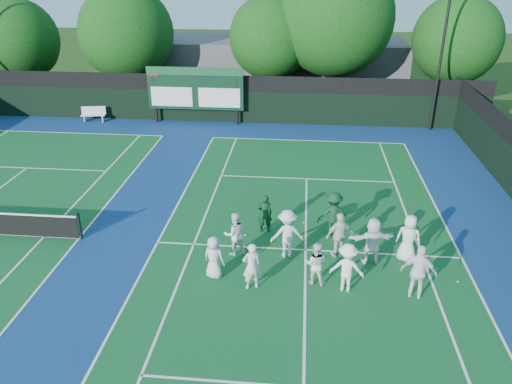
{
  "coord_description": "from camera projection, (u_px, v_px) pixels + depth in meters",
  "views": [
    {
      "loc": [
        -0.3,
        -14.51,
        9.64
      ],
      "look_at": [
        -2.0,
        3.0,
        1.3
      ],
      "focal_mm": 35.0,
      "sensor_mm": 36.0,
      "label": 1
    }
  ],
  "objects": [
    {
      "name": "ground",
      "position": [
        305.0,
        266.0,
        17.15
      ],
      "size": [
        120.0,
        120.0,
        0.0
      ],
      "primitive_type": "plane",
      "color": "#1D3B10",
      "rests_on": "ground"
    },
    {
      "name": "court_apron",
      "position": [
        144.0,
        242.0,
        18.57
      ],
      "size": [
        34.0,
        32.0,
        0.01
      ],
      "primitive_type": "cube",
      "color": "navy",
      "rests_on": "ground"
    },
    {
      "name": "near_court",
      "position": [
        306.0,
        250.0,
        18.04
      ],
      "size": [
        11.05,
        23.85,
        0.01
      ],
      "color": "#115324",
      "rests_on": "ground"
    },
    {
      "name": "back_fence",
      "position": [
        213.0,
        101.0,
        31.48
      ],
      "size": [
        34.0,
        0.08,
        3.0
      ],
      "color": "black",
      "rests_on": "ground"
    },
    {
      "name": "scoreboard",
      "position": [
        195.0,
        89.0,
        30.84
      ],
      "size": [
        6.0,
        0.21,
        3.55
      ],
      "color": "black",
      "rests_on": "ground"
    },
    {
      "name": "clubhouse",
      "position": [
        283.0,
        67.0,
        38.05
      ],
      "size": [
        18.0,
        6.0,
        4.0
      ],
      "primitive_type": "cube",
      "color": "#535358",
      "rests_on": "ground"
    },
    {
      "name": "light_pole_right",
      "position": [
        446.0,
        22.0,
        27.91
      ],
      "size": [
        1.2,
        0.3,
        10.12
      ],
      "color": "black",
      "rests_on": "ground"
    },
    {
      "name": "bench",
      "position": [
        94.0,
        113.0,
        31.94
      ],
      "size": [
        1.56,
        0.69,
        0.96
      ],
      "color": "silver",
      "rests_on": "ground"
    },
    {
      "name": "tree_a",
      "position": [
        21.0,
        42.0,
        34.7
      ],
      "size": [
        5.61,
        5.61,
        7.18
      ],
      "color": "black",
      "rests_on": "ground"
    },
    {
      "name": "tree_b",
      "position": [
        129.0,
        36.0,
        33.79
      ],
      "size": [
        6.38,
        6.38,
        8.11
      ],
      "color": "black",
      "rests_on": "ground"
    },
    {
      "name": "tree_c",
      "position": [
        273.0,
        39.0,
        32.98
      ],
      "size": [
        5.51,
        5.51,
        7.55
      ],
      "color": "black",
      "rests_on": "ground"
    },
    {
      "name": "tree_d",
      "position": [
        338.0,
        20.0,
        32.09
      ],
      "size": [
        7.53,
        7.53,
        9.85
      ],
      "color": "black",
      "rests_on": "ground"
    },
    {
      "name": "tree_e",
      "position": [
        459.0,
        42.0,
        31.94
      ],
      "size": [
        5.62,
        5.62,
        7.61
      ],
      "color": "black",
      "rests_on": "ground"
    },
    {
      "name": "tennis_ball_1",
      "position": [
        304.0,
        222.0,
        19.86
      ],
      "size": [
        0.07,
        0.07,
        0.07
      ],
      "primitive_type": "sphere",
      "color": "yellow",
      "rests_on": "ground"
    },
    {
      "name": "tennis_ball_2",
      "position": [
        458.0,
        282.0,
        16.25
      ],
      "size": [
        0.07,
        0.07,
        0.07
      ],
      "primitive_type": "sphere",
      "color": "yellow",
      "rests_on": "ground"
    },
    {
      "name": "tennis_ball_3",
      "position": [
        246.0,
        235.0,
        18.96
      ],
      "size": [
        0.07,
        0.07,
        0.07
      ],
      "primitive_type": "sphere",
      "color": "yellow",
      "rests_on": "ground"
    },
    {
      "name": "tennis_ball_5",
      "position": [
        435.0,
        257.0,
        17.57
      ],
      "size": [
        0.07,
        0.07,
        0.07
      ],
      "primitive_type": "sphere",
      "color": "yellow",
      "rests_on": "ground"
    },
    {
      "name": "player_front_0",
      "position": [
        214.0,
        257.0,
        16.25
      ],
      "size": [
        0.85,
        0.7,
        1.49
      ],
      "primitive_type": "imported",
      "rotation": [
        0.0,
        0.0,
        2.79
      ],
      "color": "silver",
      "rests_on": "ground"
    },
    {
      "name": "player_front_1",
      "position": [
        252.0,
        266.0,
        15.67
      ],
      "size": [
        0.7,
        0.59,
        1.63
      ],
      "primitive_type": "imported",
      "rotation": [
        0.0,
        0.0,
        3.53
      ],
      "color": "white",
      "rests_on": "ground"
    },
    {
      "name": "player_front_2",
      "position": [
        316.0,
        264.0,
        15.95
      ],
      "size": [
        0.81,
        0.68,
        1.47
      ],
      "primitive_type": "imported",
      "rotation": [
        0.0,
        0.0,
        2.96
      ],
      "color": "white",
      "rests_on": "ground"
    },
    {
      "name": "player_front_3",
      "position": [
        347.0,
        268.0,
        15.57
      ],
      "size": [
        1.16,
        0.78,
        1.66
      ],
      "primitive_type": "imported",
      "rotation": [
        0.0,
        0.0,
        2.98
      ],
      "color": "white",
      "rests_on": "ground"
    },
    {
      "name": "player_front_4",
      "position": [
        419.0,
        272.0,
        15.21
      ],
      "size": [
        1.15,
        0.72,
        1.83
      ],
      "primitive_type": "imported",
      "rotation": [
        0.0,
        0.0,
        2.87
      ],
      "color": "white",
      "rests_on": "ground"
    },
    {
      "name": "player_back_0",
      "position": [
        235.0,
        234.0,
        17.52
      ],
      "size": [
        0.96,
        0.87,
        1.62
      ],
      "primitive_type": "imported",
      "rotation": [
        0.0,
        0.0,
        3.55
      ],
      "color": "white",
      "rests_on": "ground"
    },
    {
      "name": "player_back_1",
      "position": [
        287.0,
        234.0,
        17.34
      ],
      "size": [
        1.28,
        0.9,
        1.79
      ],
      "primitive_type": "imported",
      "rotation": [
        0.0,
        0.0,
        3.36
      ],
      "color": "silver",
      "rests_on": "ground"
    },
    {
      "name": "player_back_2",
      "position": [
        339.0,
        235.0,
        17.34
      ],
      "size": [
        1.08,
        0.77,
        1.7
      ],
      "primitive_type": "imported",
      "rotation": [
        0.0,
        0.0,
        3.54
      ],
      "color": "silver",
      "rests_on": "ground"
    },
    {
      "name": "player_back_3",
      "position": [
        372.0,
        241.0,
        17.0
      ],
      "size": [
        1.64,
        0.77,
        1.7
      ],
      "primitive_type": "imported",
      "rotation": [
        0.0,
        0.0,
        3.32
      ],
      "color": "white",
      "rests_on": "ground"
    },
    {
      "name": "player_back_4",
      "position": [
        409.0,
        238.0,
        17.11
      ],
      "size": [
        0.99,
        0.82,
        1.74
      ],
      "primitive_type": "imported",
      "rotation": [
        0.0,
        0.0,
        2.77
      ],
      "color": "white",
      "rests_on": "ground"
    },
    {
      "name": "coach_left",
      "position": [
        265.0,
        214.0,
        18.95
      ],
      "size": [
        0.62,
        0.45,
        1.56
      ],
      "primitive_type": "imported",
      "rotation": [
        0.0,
        0.0,
        3.29
      ],
      "color": "#0D331A",
      "rests_on": "ground"
    },
    {
      "name": "coach_right",
      "position": [
        333.0,
        214.0,
        18.64
      ],
      "size": [
        1.28,
        0.91,
        1.8
      ],
      "primitive_type": "imported",
      "rotation": [
        0.0,
        0.0,
        3.36
      ],
      "color": "#103B1C",
      "rests_on": "ground"
    }
  ]
}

